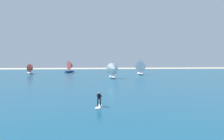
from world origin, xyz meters
The scene contains 6 objects.
ocean centered at (0.00, 50.68, 0.05)m, with size 160.00×90.00×0.10m, color navy.
kitesurfer centered at (-2.36, 17.57, 0.70)m, with size 0.89×2.02×1.67m.
sailboat_far_left centered at (1.72, 49.22, 2.28)m, with size 3.70×4.22×4.75m.
sailboat_anchored_offshore centered at (11.43, 61.55, 2.41)m, with size 3.83×4.43×5.04m.
sailboat_outermost centered at (-25.12, 66.21, 1.87)m, with size 3.46×3.10×3.85m.
sailboat_mid_left centered at (-12.55, 72.33, 2.35)m, with size 4.42×4.03×4.91m.
Camera 1 is at (-2.50, -5.69, 5.71)m, focal length 33.00 mm.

